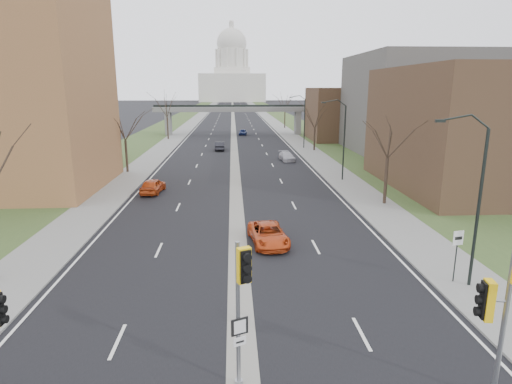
{
  "coord_description": "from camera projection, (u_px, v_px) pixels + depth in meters",
  "views": [
    {
      "loc": [
        -0.26,
        -13.61,
        9.97
      ],
      "look_at": [
        1.05,
        10.19,
        4.16
      ],
      "focal_mm": 30.0,
      "sensor_mm": 36.0,
      "label": 1
    }
  ],
  "objects": [
    {
      "name": "commercial_block_far",
      "position": [
        346.0,
        114.0,
        83.47
      ],
      "size": [
        14.0,
        14.0,
        10.0
      ],
      "primitive_type": "cube",
      "color": "brown",
      "rests_on": "ground"
    },
    {
      "name": "signal_pole_right",
      "position": [
        505.0,
        294.0,
        12.99
      ],
      "size": [
        1.01,
        1.19,
        5.92
      ],
      "rotation": [
        0.0,
        0.0,
        -0.16
      ],
      "color": "gray",
      "rests_on": "ground"
    },
    {
      "name": "tree_right_c",
      "position": [
        285.0,
        100.0,
        106.75
      ],
      "size": [
        7.65,
        7.65,
        9.99
      ],
      "color": "#382B21",
      "rests_on": "sidewalk_right"
    },
    {
      "name": "grass_verge_left",
      "position": [
        185.0,
        115.0,
        160.11
      ],
      "size": [
        8.0,
        600.0,
        0.1
      ],
      "primitive_type": "cube",
      "color": "#2B411E",
      "rests_on": "ground"
    },
    {
      "name": "car_right_mid",
      "position": [
        287.0,
        156.0,
        59.98
      ],
      "size": [
        2.22,
        4.4,
        1.22
      ],
      "primitive_type": "imported",
      "rotation": [
        0.0,
        0.0,
        0.12
      ],
      "color": "#A9A8B0",
      "rests_on": "ground"
    },
    {
      "name": "sidewalk_left",
      "position": [
        201.0,
        115.0,
        160.43
      ],
      "size": [
        4.0,
        600.0,
        0.12
      ],
      "primitive_type": "cube",
      "color": "gray",
      "rests_on": "ground"
    },
    {
      "name": "sidewalk_right",
      "position": [
        265.0,
        115.0,
        161.71
      ],
      "size": [
        4.0,
        600.0,
        0.12
      ],
      "primitive_type": "cube",
      "color": "gray",
      "rests_on": "ground"
    },
    {
      "name": "tree_right_b",
      "position": [
        315.0,
        115.0,
        68.24
      ],
      "size": [
        6.3,
        6.3,
        8.22
      ],
      "color": "#382B21",
      "rests_on": "sidewalk_right"
    },
    {
      "name": "tree_left_b",
      "position": [
        124.0,
        121.0,
        50.27
      ],
      "size": [
        6.75,
        6.75,
        8.81
      ],
      "color": "#382B21",
      "rests_on": "sidewalk_left"
    },
    {
      "name": "capitol",
      "position": [
        232.0,
        76.0,
        321.58
      ],
      "size": [
        48.0,
        42.0,
        55.75
      ],
      "color": "silver",
      "rests_on": "ground"
    },
    {
      "name": "car_left_far",
      "position": [
        220.0,
        146.0,
        70.1
      ],
      "size": [
        1.52,
        4.29,
        1.41
      ],
      "primitive_type": "imported",
      "rotation": [
        0.0,
        0.0,
        3.15
      ],
      "color": "black",
      "rests_on": "ground"
    },
    {
      "name": "streetlight_far",
      "position": [
        300.0,
        107.0,
        70.77
      ],
      "size": [
        2.61,
        0.2,
        8.7
      ],
      "color": "black",
      "rests_on": "sidewalk_right"
    },
    {
      "name": "pedestrian_bridge",
      "position": [
        233.0,
        112.0,
        92.03
      ],
      "size": [
        34.0,
        3.0,
        6.45
      ],
      "color": "slate",
      "rests_on": "ground"
    },
    {
      "name": "grass_verge_right",
      "position": [
        280.0,
        115.0,
        162.03
      ],
      "size": [
        8.0,
        600.0,
        0.1
      ],
      "primitive_type": "cube",
      "color": "#2B411E",
      "rests_on": "ground"
    },
    {
      "name": "commercial_block_near",
      "position": [
        476.0,
        129.0,
        42.59
      ],
      "size": [
        16.0,
        20.0,
        12.0
      ],
      "primitive_type": "cube",
      "color": "brown",
      "rests_on": "ground"
    },
    {
      "name": "car_left_near",
      "position": [
        153.0,
        186.0,
        41.51
      ],
      "size": [
        2.13,
        4.42,
        1.46
      ],
      "primitive_type": "imported",
      "rotation": [
        0.0,
        0.0,
        3.04
      ],
      "color": "#B13D14",
      "rests_on": "ground"
    },
    {
      "name": "car_right_near",
      "position": [
        268.0,
        234.0,
        27.96
      ],
      "size": [
        2.72,
        4.96,
        1.32
      ],
      "primitive_type": "imported",
      "rotation": [
        0.0,
        0.0,
        0.12
      ],
      "color": "#BD3E14",
      "rests_on": "ground"
    },
    {
      "name": "streetlight_mid",
      "position": [
        338.0,
        117.0,
        45.55
      ],
      "size": [
        2.61,
        0.2,
        8.7
      ],
      "color": "black",
      "rests_on": "sidewalk_right"
    },
    {
      "name": "road_surface",
      "position": [
        233.0,
        115.0,
        161.08
      ],
      "size": [
        20.0,
        600.0,
        0.01
      ],
      "primitive_type": "cube",
      "color": "black",
      "rests_on": "ground"
    },
    {
      "name": "tree_right_a",
      "position": [
        390.0,
        129.0,
        36.04
      ],
      "size": [
        7.2,
        7.2,
        9.4
      ],
      "color": "#382B21",
      "rests_on": "sidewalk_right"
    },
    {
      "name": "car_right_far",
      "position": [
        243.0,
        132.0,
        92.91
      ],
      "size": [
        1.94,
        3.96,
        1.3
      ],
      "primitive_type": "imported",
      "rotation": [
        0.0,
        0.0,
        -0.11
      ],
      "color": "navy",
      "rests_on": "ground"
    },
    {
      "name": "ground",
      "position": [
        243.0,
        369.0,
        15.57
      ],
      "size": [
        700.0,
        700.0,
        0.0
      ],
      "primitive_type": "plane",
      "color": "black",
      "rests_on": "ground"
    },
    {
      "name": "commercial_block_mid",
      "position": [
        416.0,
        104.0,
        65.73
      ],
      "size": [
        18.0,
        22.0,
        15.0
      ],
      "primitive_type": "cube",
      "color": "#5C5954",
      "rests_on": "ground"
    },
    {
      "name": "tree_left_c",
      "position": [
        167.0,
        103.0,
        83.06
      ],
      "size": [
        7.65,
        7.65,
        9.99
      ],
      "color": "#382B21",
      "rests_on": "sidewalk_left"
    },
    {
      "name": "signal_pole_median",
      "position": [
        241.0,
        292.0,
        13.61
      ],
      "size": [
        0.76,
        0.87,
        5.24
      ],
      "rotation": [
        0.0,
        0.0,
        0.4
      ],
      "color": "gray",
      "rests_on": "ground"
    },
    {
      "name": "median_strip",
      "position": [
        233.0,
        115.0,
        161.08
      ],
      "size": [
        1.2,
        600.0,
        0.02
      ],
      "primitive_type": "cube",
      "color": "gray",
      "rests_on": "ground"
    },
    {
      "name": "speed_limit_sign",
      "position": [
        457.0,
        247.0,
        21.93
      ],
      "size": [
        0.59,
        0.16,
        2.78
      ],
      "rotation": [
        0.0,
        0.0,
        0.21
      ],
      "color": "black",
      "rests_on": "sidewalk_right"
    },
    {
      "name": "streetlight_near",
      "position": [
        469.0,
        153.0,
        20.33
      ],
      "size": [
        2.61,
        0.2,
        8.7
      ],
      "color": "black",
      "rests_on": "sidewalk_right"
    }
  ]
}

